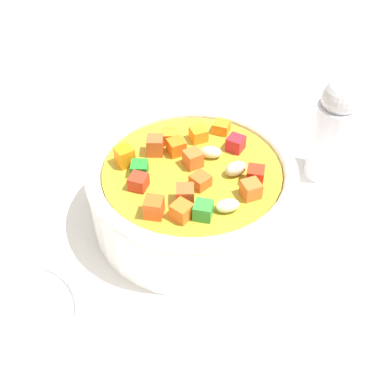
# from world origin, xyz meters

# --- Properties ---
(ground_plane) EXTENTS (1.40, 1.40, 0.02)m
(ground_plane) POSITION_xyz_m (0.00, 0.00, -0.01)
(ground_plane) COLOR silver
(soup_bowl_main) EXTENTS (0.16, 0.16, 0.07)m
(soup_bowl_main) POSITION_xyz_m (-0.00, -0.00, 0.03)
(soup_bowl_main) COLOR white
(soup_bowl_main) RESTS_ON ground_plane
(spoon) EXTENTS (0.13, 0.19, 0.01)m
(spoon) POSITION_xyz_m (0.12, 0.07, 0.00)
(spoon) COLOR silver
(spoon) RESTS_ON ground_plane
(side_bowl_small) EXTENTS (0.09, 0.09, 0.05)m
(side_bowl_small) POSITION_xyz_m (-0.14, 0.09, 0.02)
(side_bowl_small) COLOR white
(side_bowl_small) RESTS_ON ground_plane
(pepper_shaker) EXTENTS (0.04, 0.04, 0.10)m
(pepper_shaker) POSITION_xyz_m (0.07, -0.11, 0.05)
(pepper_shaker) COLOR silver
(pepper_shaker) RESTS_ON ground_plane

